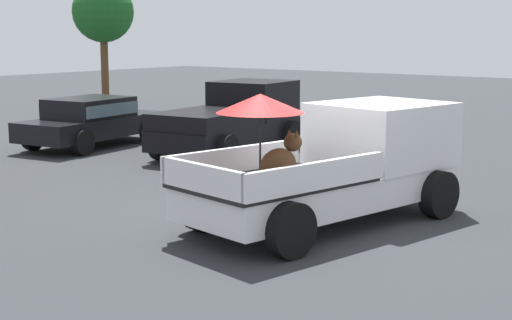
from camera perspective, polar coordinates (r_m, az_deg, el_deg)
ground_plane at (r=12.61m, az=5.13°, el=-4.76°), size 80.00×80.00×0.00m
pickup_truck_main at (r=12.71m, az=6.47°, el=-0.19°), size 5.31×3.00×2.21m
pickup_truck_red at (r=19.63m, az=-1.67°, el=3.04°), size 4.98×2.62×1.80m
parked_sedan_near at (r=21.26m, az=-12.15°, el=2.98°), size 4.49×2.41×1.33m
tree_by_lot at (r=33.29m, az=-11.31°, el=10.70°), size 2.57×2.57×5.18m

